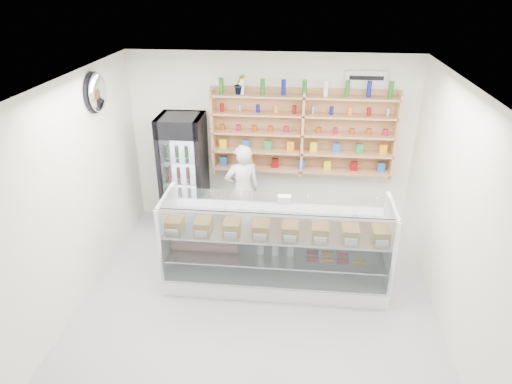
# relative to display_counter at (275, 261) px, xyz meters

# --- Properties ---
(room) EXTENTS (5.00, 5.00, 5.00)m
(room) POSITION_rel_display_counter_xyz_m (-0.21, -0.67, 1.05)
(room) COLOR #9FA0A4
(room) RESTS_ON ground
(display_counter) EXTENTS (2.93, 0.87, 1.27)m
(display_counter) POSITION_rel_display_counter_xyz_m (0.00, 0.00, 0.00)
(display_counter) COLOR white
(display_counter) RESTS_ON floor
(shop_worker) EXTENTS (0.65, 0.54, 1.53)m
(shop_worker) POSITION_rel_display_counter_xyz_m (-0.61, 1.28, 0.41)
(shop_worker) COLOR silver
(shop_worker) RESTS_ON floor
(drinks_cooler) EXTENTS (0.69, 0.67, 1.90)m
(drinks_cooler) POSITION_rel_display_counter_xyz_m (-1.57, 1.43, 0.60)
(drinks_cooler) COLOR black
(drinks_cooler) RESTS_ON floor
(wall_shelving) EXTENTS (2.84, 0.28, 1.33)m
(wall_shelving) POSITION_rel_display_counter_xyz_m (0.29, 1.67, 1.24)
(wall_shelving) COLOR tan
(wall_shelving) RESTS_ON back_wall
(potted_plant) EXTENTS (0.20, 0.19, 0.30)m
(potted_plant) POSITION_rel_display_counter_xyz_m (-0.68, 1.67, 1.99)
(potted_plant) COLOR #1E6626
(potted_plant) RESTS_ON wall_shelving
(security_mirror) EXTENTS (0.15, 0.50, 0.50)m
(security_mirror) POSITION_rel_display_counter_xyz_m (-2.38, 0.53, 2.10)
(security_mirror) COLOR silver
(security_mirror) RESTS_ON left_wall
(wall_sign) EXTENTS (0.62, 0.03, 0.20)m
(wall_sign) POSITION_rel_display_counter_xyz_m (1.19, 1.80, 2.10)
(wall_sign) COLOR white
(wall_sign) RESTS_ON back_wall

